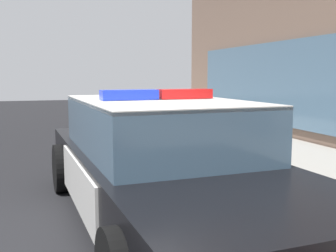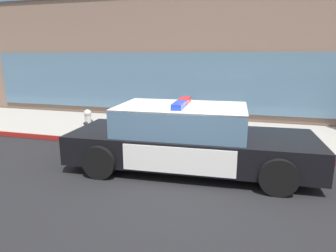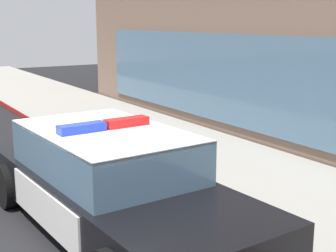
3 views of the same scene
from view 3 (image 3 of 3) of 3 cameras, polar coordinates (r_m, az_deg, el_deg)
The scene contains 5 objects.
ground at distance 6.37m, azimuth -12.70°, elevation -14.04°, with size 48.00×48.00×0.00m, color black.
sidewalk at distance 8.13m, azimuth 12.27°, elevation -7.50°, with size 48.00×3.43×0.15m, color #A39E93.
curb_red_paint at distance 7.10m, azimuth 2.01°, elevation -10.20°, with size 28.80×0.04×0.14m, color maroon.
police_cruiser at distance 6.55m, azimuth -6.76°, elevation -6.59°, with size 5.19×2.27×1.49m.
fire_hydrant at distance 10.09m, azimuth -6.90°, elevation -0.87°, with size 0.34×0.39×0.73m.
Camera 3 is at (5.43, -1.78, 2.80)m, focal length 51.40 mm.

